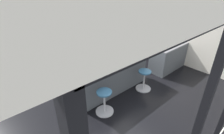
% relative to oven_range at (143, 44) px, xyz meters
% --- Properties ---
extents(ground_plane, '(7.74, 7.74, 0.00)m').
position_rel_oven_range_xyz_m(ground_plane, '(2.63, 1.05, -0.43)').
color(ground_plane, black).
extents(interior_partition_left, '(0.15, 5.83, 2.90)m').
position_rel_oven_range_xyz_m(interior_partition_left, '(-0.35, 1.05, 1.02)').
color(interior_partition_left, silver).
rests_on(interior_partition_left, ground_plane).
extents(sink_cabinet, '(2.30, 0.60, 1.18)m').
position_rel_oven_range_xyz_m(sink_cabinet, '(-0.00, 1.50, 0.02)').
color(sink_cabinet, '#4C5156').
rests_on(sink_cabinet, ground_plane).
extents(oven_range, '(0.60, 0.61, 0.87)m').
position_rel_oven_range_xyz_m(oven_range, '(0.00, 0.00, 0.00)').
color(oven_range, '#38383D').
rests_on(oven_range, ground_plane).
extents(kitchen_island, '(2.32, 0.97, 0.90)m').
position_rel_oven_range_xyz_m(kitchen_island, '(2.81, 1.10, 0.02)').
color(kitchen_island, '#4C5156').
rests_on(kitchen_island, ground_plane).
extents(stool_by_window, '(0.44, 0.44, 0.61)m').
position_rel_oven_range_xyz_m(stool_by_window, '(2.08, 1.76, -0.15)').
color(stool_by_window, '#B7B7BC').
rests_on(stool_by_window, ground_plane).
extents(stool_middle, '(0.44, 0.44, 0.61)m').
position_rel_oven_range_xyz_m(stool_middle, '(3.55, 1.76, -0.15)').
color(stool_middle, '#B7B7BC').
rests_on(stool_middle, ground_plane).
extents(cutting_board, '(0.36, 0.24, 0.02)m').
position_rel_oven_range_xyz_m(cutting_board, '(2.54, 1.20, 0.48)').
color(cutting_board, tan).
rests_on(cutting_board, kitchen_island).
extents(apple_red, '(0.08, 0.08, 0.08)m').
position_rel_oven_range_xyz_m(apple_red, '(2.50, 1.14, 0.53)').
color(apple_red, red).
rests_on(apple_red, cutting_board).
extents(fruit_bowl, '(0.25, 0.25, 0.07)m').
position_rel_oven_range_xyz_m(fruit_bowl, '(2.08, 1.11, 0.51)').
color(fruit_bowl, silver).
rests_on(fruit_bowl, kitchen_island).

